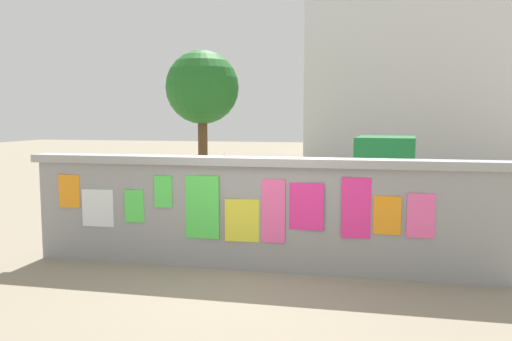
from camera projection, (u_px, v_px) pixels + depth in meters
name	position (u px, v px, depth m)	size (l,w,h in m)	color
ground	(313.00, 192.00, 15.47)	(60.00, 60.00, 0.00)	gray
poster_wall	(259.00, 212.00, 7.60)	(7.27, 0.42, 1.68)	gray
auto_rickshaw_truck	(339.00, 179.00, 11.35)	(3.73, 1.86, 1.85)	black
motorcycle	(202.00, 189.00, 12.84)	(1.89, 0.61, 0.87)	black
bicycle_near	(175.00, 210.00, 10.58)	(1.70, 0.44, 0.95)	black
bicycle_far	(439.00, 230.00, 8.66)	(1.65, 0.62, 0.95)	black
person_walking	(226.00, 189.00, 9.16)	(0.42, 0.42, 1.62)	purple
person_bystander	(143.00, 191.00, 8.87)	(0.47, 0.47, 1.62)	#338CBF
tree_roadside	(202.00, 88.00, 19.12)	(2.73, 2.73, 4.73)	brown
building_background	(413.00, 71.00, 26.06)	(10.71, 6.29, 9.13)	silver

